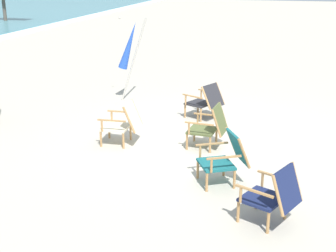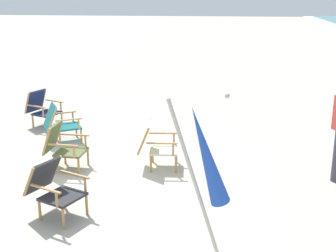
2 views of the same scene
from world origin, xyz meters
name	(u,v)px [view 2 (image 2 of 2)]	position (x,y,z in m)	size (l,w,h in m)	color
ground_plane	(66,180)	(0.00, 0.00, 0.00)	(80.00, 80.00, 0.00)	#B7AF9E
beach_chair_mid_center	(42,108)	(-2.93, -1.42, 0.43)	(0.80, 0.85, 0.82)	#19234C
beach_chair_far_center	(155,144)	(-0.69, 1.42, 0.43)	(0.62, 0.73, 0.81)	beige
beach_chair_front_left	(60,122)	(-1.85, -0.66, 0.43)	(0.84, 0.89, 0.81)	#196066
beach_chair_front_right	(53,187)	(1.21, 0.22, 0.42)	(0.84, 0.92, 0.79)	#28282D
beach_chair_back_left	(63,145)	(-0.47, -0.17, 0.43)	(0.64, 0.72, 0.82)	#515B33
umbrella_furled_blue	(206,158)	(2.28, 2.32, 1.33)	(0.36, 0.73, 2.04)	#B7B2A8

